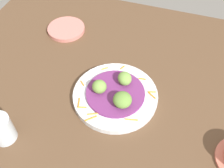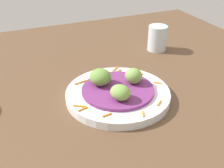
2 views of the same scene
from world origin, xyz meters
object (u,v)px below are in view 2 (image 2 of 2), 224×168
Objects in this scene: guac_scoop_left at (133,76)px; guac_scoop_right at (120,92)px; water_glass at (157,38)px; guac_scoop_center at (100,77)px; main_plate at (118,95)px.

guac_scoop_left is 0.91× the size of guac_scoop_right.
guac_scoop_right is 36.48cm from water_glass.
guac_scoop_center is at bearing -17.86° from guac_scoop_left.
guac_scoop_left reaches higher than main_plate.
guac_scoop_right is at bearing 46.12° from water_glass.
guac_scoop_left is 28.40cm from water_glass.
guac_scoop_center is (7.72, -2.49, 0.07)cm from guac_scoop_left.
main_plate is 5.85× the size of guac_scoop_left.
guac_scoop_left is at bearing -167.86° from main_plate.
main_plate is 4.70× the size of guac_scoop_center.
guac_scoop_right reaches higher than main_plate.
guac_scoop_center is at bearing -77.86° from guac_scoop_right.
main_plate is at bearing -107.86° from guac_scoop_right.
guac_scoop_center reaches higher than main_plate.
main_plate is 5.32× the size of guac_scoop_right.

